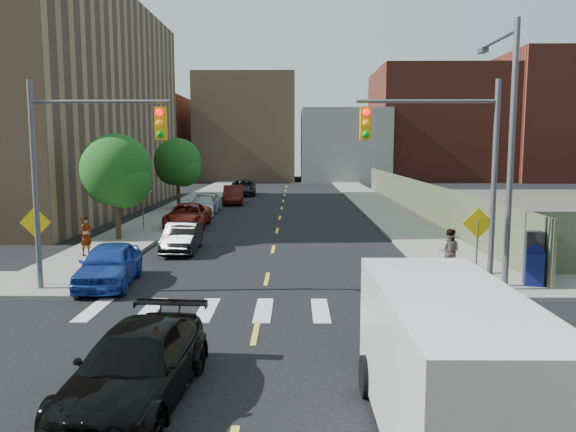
{
  "coord_description": "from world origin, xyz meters",
  "views": [
    {
      "loc": [
        1.03,
        -12.27,
        4.86
      ],
      "look_at": [
        0.75,
        10.82,
        2.0
      ],
      "focal_mm": 35.0,
      "sensor_mm": 36.0,
      "label": 1
    }
  ],
  "objects_px": {
    "parked_car_blue": "(109,264)",
    "pedestrian_east": "(449,251)",
    "parked_car_maroon": "(233,195)",
    "payphone": "(533,258)",
    "parked_car_black": "(182,238)",
    "black_sedan": "(136,366)",
    "parked_car_grey": "(243,188)",
    "mailbox": "(534,265)",
    "pedestrian_west": "(86,236)",
    "parked_car_silver": "(204,205)",
    "parked_car_white": "(208,202)",
    "parked_car_red": "(188,216)",
    "cargo_van": "(447,361)"
  },
  "relations": [
    {
      "from": "parked_car_blue",
      "to": "pedestrian_east",
      "type": "bearing_deg",
      "value": 1.17
    },
    {
      "from": "parked_car_maroon",
      "to": "payphone",
      "type": "height_order",
      "value": "payphone"
    },
    {
      "from": "parked_car_black",
      "to": "black_sedan",
      "type": "xyz_separation_m",
      "value": [
        2.21,
        -15.43,
        0.04
      ]
    },
    {
      "from": "parked_car_grey",
      "to": "mailbox",
      "type": "bearing_deg",
      "value": -73.6
    },
    {
      "from": "pedestrian_east",
      "to": "pedestrian_west",
      "type": "bearing_deg",
      "value": 6.74
    },
    {
      "from": "payphone",
      "to": "pedestrian_east",
      "type": "bearing_deg",
      "value": 155.35
    },
    {
      "from": "parked_car_silver",
      "to": "parked_car_white",
      "type": "distance_m",
      "value": 2.03
    },
    {
      "from": "parked_car_silver",
      "to": "parked_car_black",
      "type": "bearing_deg",
      "value": -86.42
    },
    {
      "from": "parked_car_red",
      "to": "pedestrian_east",
      "type": "relative_size",
      "value": 3.08
    },
    {
      "from": "parked_car_blue",
      "to": "parked_car_red",
      "type": "xyz_separation_m",
      "value": [
        0.07,
        14.15,
        -0.03
      ]
    },
    {
      "from": "mailbox",
      "to": "parked_car_grey",
      "type": "bearing_deg",
      "value": 122.03
    },
    {
      "from": "parked_car_blue",
      "to": "mailbox",
      "type": "height_order",
      "value": "mailbox"
    },
    {
      "from": "parked_car_grey",
      "to": "pedestrian_east",
      "type": "bearing_deg",
      "value": -76.16
    },
    {
      "from": "cargo_van",
      "to": "parked_car_white",
      "type": "bearing_deg",
      "value": 104.92
    },
    {
      "from": "parked_car_black",
      "to": "pedestrian_east",
      "type": "relative_size",
      "value": 2.41
    },
    {
      "from": "parked_car_black",
      "to": "cargo_van",
      "type": "bearing_deg",
      "value": -66.99
    },
    {
      "from": "parked_car_black",
      "to": "parked_car_maroon",
      "type": "distance_m",
      "value": 21.88
    },
    {
      "from": "parked_car_blue",
      "to": "payphone",
      "type": "height_order",
      "value": "payphone"
    },
    {
      "from": "parked_car_white",
      "to": "mailbox",
      "type": "relative_size",
      "value": 2.97
    },
    {
      "from": "parked_car_maroon",
      "to": "mailbox",
      "type": "xyz_separation_m",
      "value": [
        13.38,
        -28.68,
        0.07
      ]
    },
    {
      "from": "parked_car_white",
      "to": "payphone",
      "type": "bearing_deg",
      "value": -57.41
    },
    {
      "from": "cargo_van",
      "to": "parked_car_red",
      "type": "bearing_deg",
      "value": 109.65
    },
    {
      "from": "parked_car_silver",
      "to": "mailbox",
      "type": "distance_m",
      "value": 25.6
    },
    {
      "from": "parked_car_blue",
      "to": "black_sedan",
      "type": "relative_size",
      "value": 0.9
    },
    {
      "from": "cargo_van",
      "to": "parked_car_black",
      "type": "bearing_deg",
      "value": 114.37
    },
    {
      "from": "parked_car_white",
      "to": "parked_car_blue",
      "type": "bearing_deg",
      "value": -90.12
    },
    {
      "from": "parked_car_silver",
      "to": "pedestrian_east",
      "type": "relative_size",
      "value": 2.77
    },
    {
      "from": "parked_car_maroon",
      "to": "black_sedan",
      "type": "relative_size",
      "value": 0.98
    },
    {
      "from": "parked_car_maroon",
      "to": "mailbox",
      "type": "distance_m",
      "value": 31.65
    },
    {
      "from": "parked_car_white",
      "to": "parked_car_grey",
      "type": "relative_size",
      "value": 0.78
    },
    {
      "from": "parked_car_grey",
      "to": "pedestrian_west",
      "type": "xyz_separation_m",
      "value": [
        -3.83,
        -32.28,
        0.24
      ]
    },
    {
      "from": "parked_car_maroon",
      "to": "parked_car_white",
      "type": "bearing_deg",
      "value": -107.83
    },
    {
      "from": "parked_car_silver",
      "to": "payphone",
      "type": "height_order",
      "value": "payphone"
    },
    {
      "from": "parked_car_black",
      "to": "parked_car_white",
      "type": "bearing_deg",
      "value": 92.82
    },
    {
      "from": "pedestrian_west",
      "to": "parked_car_maroon",
      "type": "bearing_deg",
      "value": 14.88
    },
    {
      "from": "parked_car_black",
      "to": "black_sedan",
      "type": "height_order",
      "value": "black_sedan"
    },
    {
      "from": "parked_car_black",
      "to": "mailbox",
      "type": "relative_size",
      "value": 2.8
    },
    {
      "from": "parked_car_blue",
      "to": "pedestrian_west",
      "type": "xyz_separation_m",
      "value": [
        -2.53,
        4.67,
        0.26
      ]
    },
    {
      "from": "mailbox",
      "to": "parked_car_black",
      "type": "bearing_deg",
      "value": 165.41
    },
    {
      "from": "cargo_van",
      "to": "parked_car_blue",
      "type": "bearing_deg",
      "value": 130.59
    },
    {
      "from": "parked_car_red",
      "to": "cargo_van",
      "type": "relative_size",
      "value": 0.92
    },
    {
      "from": "parked_car_black",
      "to": "parked_car_red",
      "type": "height_order",
      "value": "parked_car_red"
    },
    {
      "from": "parked_car_maroon",
      "to": "pedestrian_east",
      "type": "xyz_separation_m",
      "value": [
        10.98,
        -26.91,
        0.21
      ]
    },
    {
      "from": "parked_car_black",
      "to": "parked_car_silver",
      "type": "height_order",
      "value": "parked_car_silver"
    },
    {
      "from": "pedestrian_east",
      "to": "black_sedan",
      "type": "bearing_deg",
      "value": 69.32
    },
    {
      "from": "parked_car_silver",
      "to": "mailbox",
      "type": "height_order",
      "value": "mailbox"
    },
    {
      "from": "parked_car_white",
      "to": "parked_car_red",
      "type": "bearing_deg",
      "value": -89.64
    },
    {
      "from": "parked_car_blue",
      "to": "mailbox",
      "type": "relative_size",
      "value": 3.02
    },
    {
      "from": "parked_car_red",
      "to": "parked_car_grey",
      "type": "xyz_separation_m",
      "value": [
        1.23,
        22.8,
        0.05
      ]
    },
    {
      "from": "parked_car_black",
      "to": "payphone",
      "type": "distance_m",
      "value": 14.98
    }
  ]
}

